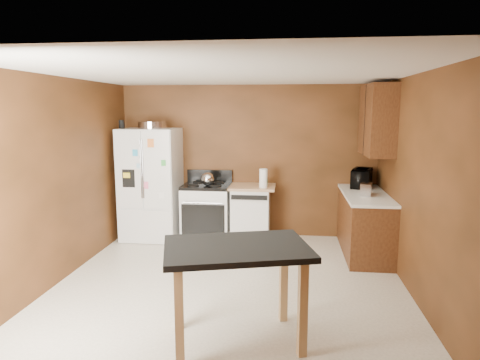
% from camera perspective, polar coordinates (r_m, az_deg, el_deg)
% --- Properties ---
extents(floor, '(4.50, 4.50, 0.00)m').
position_cam_1_polar(floor, '(5.27, -1.45, -14.10)').
color(floor, white).
rests_on(floor, ground).
extents(ceiling, '(4.50, 4.50, 0.00)m').
position_cam_1_polar(ceiling, '(4.85, -1.58, 14.09)').
color(ceiling, white).
rests_on(ceiling, ground).
extents(wall_back, '(4.20, 0.00, 4.20)m').
position_cam_1_polar(wall_back, '(7.12, 1.05, 2.53)').
color(wall_back, brown).
rests_on(wall_back, ground).
extents(wall_front, '(4.20, 0.00, 4.20)m').
position_cam_1_polar(wall_front, '(2.76, -8.21, -8.68)').
color(wall_front, brown).
rests_on(wall_front, ground).
extents(wall_left, '(0.00, 4.50, 4.50)m').
position_cam_1_polar(wall_left, '(5.61, -23.28, -0.12)').
color(wall_left, brown).
rests_on(wall_left, ground).
extents(wall_right, '(0.00, 4.50, 4.50)m').
position_cam_1_polar(wall_right, '(5.06, 22.73, -1.04)').
color(wall_right, brown).
rests_on(wall_right, ground).
extents(roasting_pan, '(0.44, 0.44, 0.11)m').
position_cam_1_polar(roasting_pan, '(7.02, -11.62, 7.20)').
color(roasting_pan, silver).
rests_on(roasting_pan, refrigerator).
extents(pen_cup, '(0.09, 0.09, 0.13)m').
position_cam_1_polar(pen_cup, '(7.13, -15.51, 7.17)').
color(pen_cup, black).
rests_on(pen_cup, refrigerator).
extents(kettle, '(0.21, 0.21, 0.21)m').
position_cam_1_polar(kettle, '(6.83, -4.34, 0.12)').
color(kettle, silver).
rests_on(kettle, gas_range).
extents(paper_towel, '(0.14, 0.14, 0.30)m').
position_cam_1_polar(paper_towel, '(6.69, 3.14, 0.23)').
color(paper_towel, white).
rests_on(paper_towel, dishwasher).
extents(green_canister, '(0.11, 0.11, 0.10)m').
position_cam_1_polar(green_canister, '(6.90, 3.34, -0.30)').
color(green_canister, green).
rests_on(green_canister, dishwasher).
extents(toaster, '(0.20, 0.27, 0.17)m').
position_cam_1_polar(toaster, '(6.30, 16.47, -1.19)').
color(toaster, silver).
rests_on(toaster, right_cabinets).
extents(microwave, '(0.46, 0.56, 0.26)m').
position_cam_1_polar(microwave, '(6.91, 15.90, 0.14)').
color(microwave, black).
rests_on(microwave, right_cabinets).
extents(refrigerator, '(0.90, 0.80, 1.80)m').
position_cam_1_polar(refrigerator, '(7.12, -11.78, -0.52)').
color(refrigerator, white).
rests_on(refrigerator, ground).
extents(gas_range, '(0.76, 0.68, 1.10)m').
position_cam_1_polar(gas_range, '(7.04, -4.43, -4.11)').
color(gas_range, white).
rests_on(gas_range, ground).
extents(dishwasher, '(0.78, 0.63, 0.89)m').
position_cam_1_polar(dishwasher, '(6.96, 1.45, -4.31)').
color(dishwasher, white).
rests_on(dishwasher, ground).
extents(right_cabinets, '(0.63, 1.58, 2.45)m').
position_cam_1_polar(right_cabinets, '(6.48, 16.75, -1.62)').
color(right_cabinets, brown).
rests_on(right_cabinets, ground).
extents(island, '(1.45, 1.16, 0.91)m').
position_cam_1_polar(island, '(3.87, -0.45, -10.67)').
color(island, black).
rests_on(island, ground).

